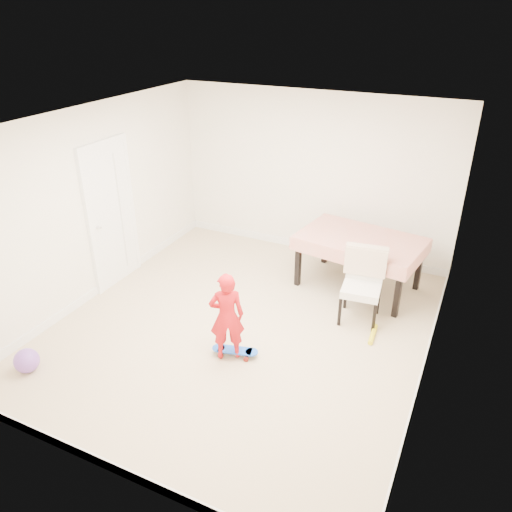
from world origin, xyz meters
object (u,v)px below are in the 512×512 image
at_px(skateboard, 235,352).
at_px(balloon, 27,361).
at_px(child, 227,319).
at_px(dining_table, 358,263).
at_px(dining_chair, 362,287).

xyz_separation_m(skateboard, balloon, (-1.99, -1.25, 0.10)).
bearing_deg(child, skateboard, -158.88).
bearing_deg(skateboard, child, -141.96).
bearing_deg(dining_table, balloon, -120.98).
distance_m(dining_table, dining_chair, 0.86).
height_order(dining_table, balloon, dining_table).
relative_size(skateboard, balloon, 1.97).
height_order(skateboard, child, child).
bearing_deg(dining_chair, skateboard, -135.47).
distance_m(dining_table, skateboard, 2.38).
height_order(skateboard, balloon, balloon).
xyz_separation_m(dining_table, dining_chair, (0.25, -0.81, 0.09)).
xyz_separation_m(dining_chair, balloon, (-3.10, -2.62, -0.35)).
xyz_separation_m(skateboard, child, (-0.06, -0.07, 0.50)).
bearing_deg(balloon, dining_chair, 40.21).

